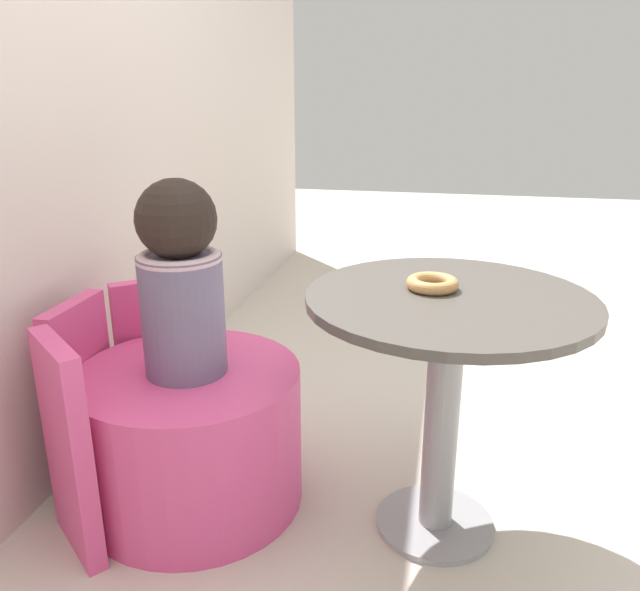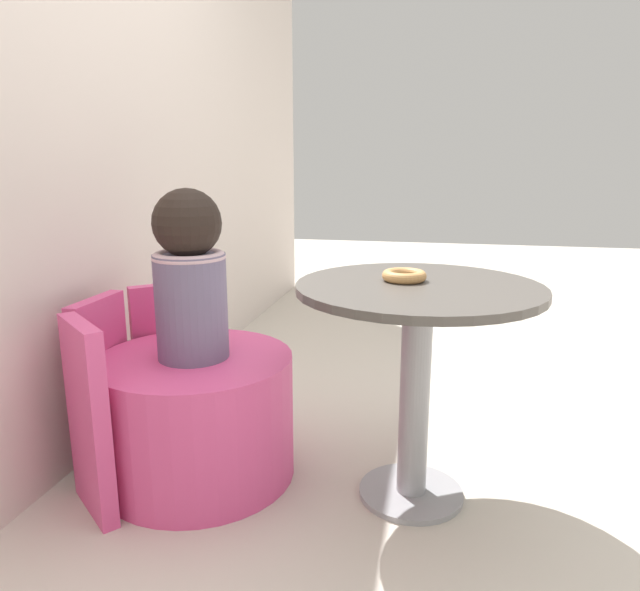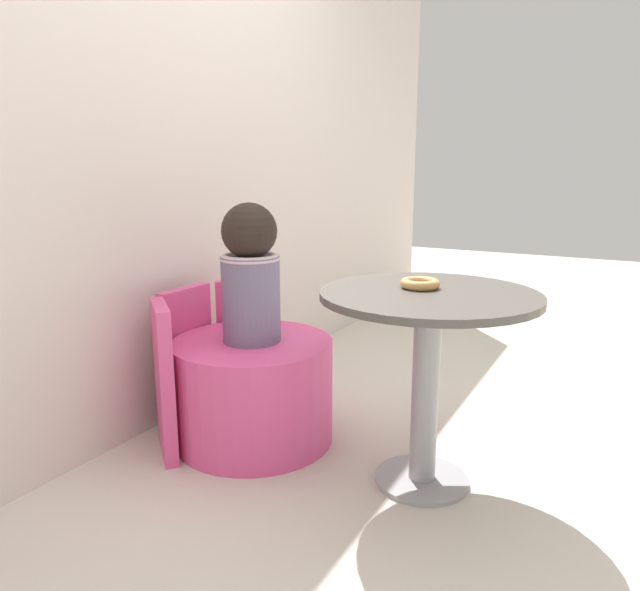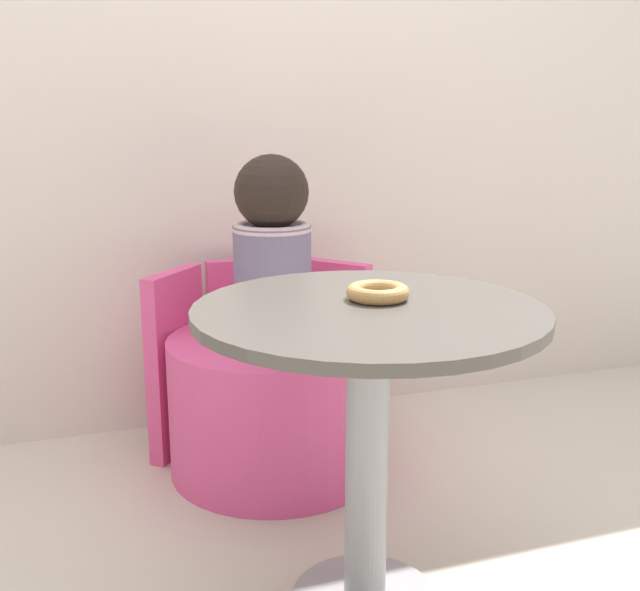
% 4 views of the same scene
% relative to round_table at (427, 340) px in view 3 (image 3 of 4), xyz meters
% --- Properties ---
extents(ground_plane, '(12.00, 12.00, 0.00)m').
position_rel_round_table_xyz_m(ground_plane, '(-0.03, 0.05, -0.52)').
color(ground_plane, beige).
extents(back_wall, '(6.00, 0.06, 2.40)m').
position_rel_round_table_xyz_m(back_wall, '(-0.03, 1.18, 0.68)').
color(back_wall, silver).
rests_on(back_wall, ground_plane).
extents(round_table, '(0.72, 0.72, 0.69)m').
position_rel_round_table_xyz_m(round_table, '(0.00, 0.00, 0.00)').
color(round_table, '#99999E').
rests_on(round_table, ground_plane).
extents(tub_chair, '(0.64, 0.64, 0.42)m').
position_rel_round_table_xyz_m(tub_chair, '(-0.01, 0.71, -0.31)').
color(tub_chair, '#E54C8C').
rests_on(tub_chair, ground_plane).
extents(booth_backrest, '(0.74, 0.27, 0.59)m').
position_rel_round_table_xyz_m(booth_backrest, '(-0.01, 0.97, -0.23)').
color(booth_backrest, '#E54C8C').
rests_on(booth_backrest, ground_plane).
extents(child_figure, '(0.23, 0.23, 0.54)m').
position_rel_round_table_xyz_m(child_figure, '(-0.01, 0.71, 0.16)').
color(child_figure, slate).
rests_on(child_figure, tub_chair).
extents(donut, '(0.13, 0.13, 0.03)m').
position_rel_round_table_xyz_m(donut, '(0.04, 0.05, 0.18)').
color(donut, tan).
rests_on(donut, round_table).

